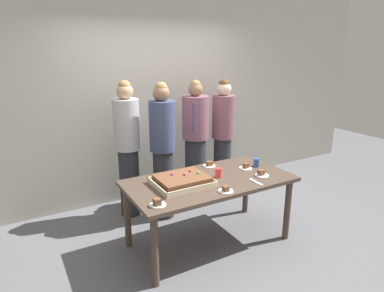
% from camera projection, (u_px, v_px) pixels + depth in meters
% --- Properties ---
extents(ground_plane, '(12.00, 12.00, 0.00)m').
position_uv_depth(ground_plane, '(208.00, 241.00, 3.77)').
color(ground_plane, '#5B5B60').
extents(interior_back_panel, '(8.00, 0.12, 3.00)m').
position_uv_depth(interior_back_panel, '(149.00, 93.00, 4.68)').
color(interior_back_panel, '#9E998E').
rests_on(interior_back_panel, ground_plane).
extents(party_table, '(1.78, 0.90, 0.76)m').
position_uv_depth(party_table, '(209.00, 187.00, 3.58)').
color(party_table, '#47382D').
rests_on(party_table, ground_plane).
extents(sheet_cake, '(0.57, 0.46, 0.12)m').
position_uv_depth(sheet_cake, '(182.00, 181.00, 3.39)').
color(sheet_cake, beige).
rests_on(sheet_cake, party_table).
extents(plated_slice_near_left, '(0.15, 0.15, 0.06)m').
position_uv_depth(plated_slice_near_left, '(226.00, 190.00, 3.24)').
color(plated_slice_near_left, white).
rests_on(plated_slice_near_left, party_table).
extents(plated_slice_near_right, '(0.15, 0.15, 0.07)m').
position_uv_depth(plated_slice_near_right, '(246.00, 167.00, 3.85)').
color(plated_slice_near_right, white).
rests_on(plated_slice_near_right, party_table).
extents(plated_slice_far_left, '(0.15, 0.15, 0.07)m').
position_uv_depth(plated_slice_far_left, '(262.00, 174.00, 3.64)').
color(plated_slice_far_left, white).
rests_on(plated_slice_far_left, party_table).
extents(plated_slice_far_right, '(0.15, 0.15, 0.07)m').
position_uv_depth(plated_slice_far_right, '(157.00, 203.00, 2.95)').
color(plated_slice_far_right, white).
rests_on(plated_slice_far_right, party_table).
extents(plated_slice_center_front, '(0.15, 0.15, 0.06)m').
position_uv_depth(plated_slice_center_front, '(209.00, 165.00, 3.93)').
color(plated_slice_center_front, white).
rests_on(plated_slice_center_front, party_table).
extents(drink_cup_nearest, '(0.07, 0.07, 0.10)m').
position_uv_depth(drink_cup_nearest, '(256.00, 163.00, 3.92)').
color(drink_cup_nearest, '#2D5199').
rests_on(drink_cup_nearest, party_table).
extents(drink_cup_middle, '(0.07, 0.07, 0.10)m').
position_uv_depth(drink_cup_middle, '(218.00, 173.00, 3.60)').
color(drink_cup_middle, red).
rests_on(drink_cup_middle, party_table).
extents(cake_server_utensil, '(0.03, 0.20, 0.01)m').
position_uv_depth(cake_server_utensil, '(256.00, 182.00, 3.47)').
color(cake_server_utensil, silver).
rests_on(cake_server_utensil, party_table).
extents(person_serving_front, '(0.31, 0.31, 1.73)m').
position_uv_depth(person_serving_front, '(163.00, 149.00, 4.09)').
color(person_serving_front, '#28282D').
rests_on(person_serving_front, ground_plane).
extents(person_green_shirt_behind, '(0.32, 0.32, 1.74)m').
position_uv_depth(person_green_shirt_behind, '(128.00, 147.00, 4.15)').
color(person_green_shirt_behind, '#28282D').
rests_on(person_green_shirt_behind, ground_plane).
extents(person_striped_tie_right, '(0.37, 0.37, 1.70)m').
position_uv_depth(person_striped_tie_right, '(195.00, 140.00, 4.62)').
color(person_striped_tie_right, '#28282D').
rests_on(person_striped_tie_right, ground_plane).
extents(person_far_right_suit, '(0.32, 0.32, 1.69)m').
position_uv_depth(person_far_right_suit, '(223.00, 134.00, 4.90)').
color(person_far_right_suit, '#28282D').
rests_on(person_far_right_suit, ground_plane).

